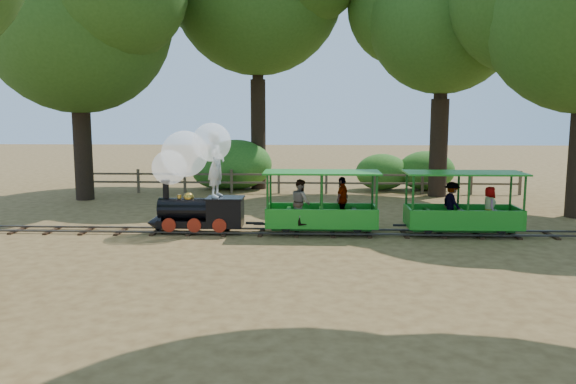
{
  "coord_description": "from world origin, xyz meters",
  "views": [
    {
      "loc": [
        0.45,
        -15.4,
        3.35
      ],
      "look_at": [
        -0.27,
        0.5,
        1.11
      ],
      "focal_mm": 35.0,
      "sensor_mm": 36.0,
      "label": 1
    }
  ],
  "objects_px": {
    "locomotive": "(193,170)",
    "carriage_rear": "(463,209)",
    "fence": "(302,180)",
    "carriage_front": "(321,207)"
  },
  "relations": [
    {
      "from": "fence",
      "to": "carriage_front",
      "type": "bearing_deg",
      "value": -85.3
    },
    {
      "from": "carriage_rear",
      "to": "locomotive",
      "type": "bearing_deg",
      "value": 179.35
    },
    {
      "from": "carriage_front",
      "to": "fence",
      "type": "xyz_separation_m",
      "value": [
        -0.66,
        8.04,
        -0.19
      ]
    },
    {
      "from": "carriage_rear",
      "to": "fence",
      "type": "relative_size",
      "value": 0.18
    },
    {
      "from": "carriage_front",
      "to": "fence",
      "type": "relative_size",
      "value": 0.18
    },
    {
      "from": "carriage_rear",
      "to": "fence",
      "type": "bearing_deg",
      "value": 119.74
    },
    {
      "from": "carriage_rear",
      "to": "carriage_front",
      "type": "bearing_deg",
      "value": -179.6
    },
    {
      "from": "locomotive",
      "to": "carriage_front",
      "type": "height_order",
      "value": "locomotive"
    },
    {
      "from": "locomotive",
      "to": "carriage_rear",
      "type": "bearing_deg",
      "value": -0.65
    },
    {
      "from": "locomotive",
      "to": "carriage_front",
      "type": "xyz_separation_m",
      "value": [
        3.57,
        -0.11,
        -1.01
      ]
    }
  ]
}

